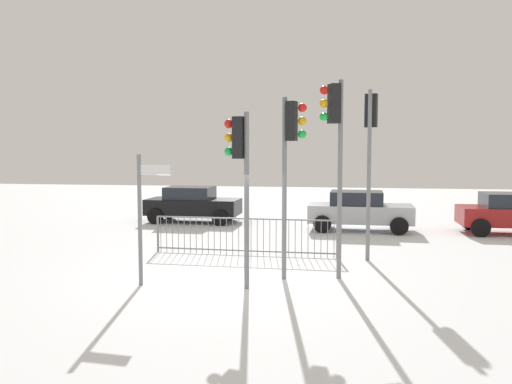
% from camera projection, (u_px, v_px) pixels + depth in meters
% --- Properties ---
extents(ground_plane, '(60.00, 60.00, 0.00)m').
position_uv_depth(ground_plane, '(224.00, 278.00, 12.79)').
color(ground_plane, white).
extents(traffic_light_mid_right, '(0.54, 0.38, 4.64)m').
position_uv_depth(traffic_light_mid_right, '(335.00, 134.00, 12.42)').
color(traffic_light_mid_right, slate).
rests_on(traffic_light_mid_right, ground).
extents(traffic_light_foreground_right, '(0.56, 0.36, 3.84)m').
position_uv_depth(traffic_light_foreground_right, '(240.00, 160.00, 11.63)').
color(traffic_light_foreground_right, slate).
rests_on(traffic_light_foreground_right, ground).
extents(traffic_light_mid_left, '(0.57, 0.35, 4.23)m').
position_uv_depth(traffic_light_mid_left, '(291.00, 147.00, 12.36)').
color(traffic_light_mid_left, slate).
rests_on(traffic_light_mid_left, ground).
extents(traffic_light_rear_right, '(0.36, 0.56, 4.63)m').
position_uv_depth(traffic_light_rear_right, '(371.00, 136.00, 14.60)').
color(traffic_light_rear_right, slate).
rests_on(traffic_light_rear_right, ground).
extents(direction_sign_post, '(0.79, 0.13, 2.93)m').
position_uv_depth(direction_sign_post, '(142.00, 212.00, 11.93)').
color(direction_sign_post, slate).
rests_on(direction_sign_post, ground).
extents(pedestrian_guard_railing, '(5.34, 0.21, 1.07)m').
position_uv_depth(pedestrian_guard_railing, '(245.00, 236.00, 15.49)').
color(pedestrian_guard_railing, slate).
rests_on(pedestrian_guard_railing, ground).
extents(car_black_near, '(3.84, 1.99, 1.47)m').
position_uv_depth(car_black_near, '(193.00, 204.00, 22.36)').
color(car_black_near, black).
rests_on(car_black_near, ground).
extents(car_silver_trailing, '(3.85, 2.03, 1.47)m').
position_uv_depth(car_silver_trailing, '(359.00, 210.00, 20.06)').
color(car_silver_trailing, '#B2B5BA').
rests_on(car_silver_trailing, ground).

